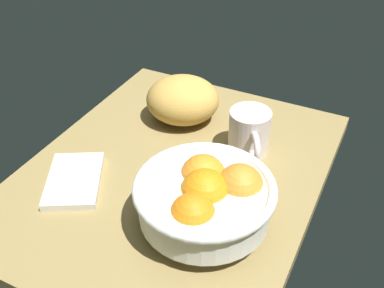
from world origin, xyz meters
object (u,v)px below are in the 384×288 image
object	(u,v)px
bread_loaf	(183,100)
napkin_folded	(74,180)
fruit_bowl	(207,197)
mug	(250,133)

from	to	relation	value
bread_loaf	napkin_folded	xyz separation A→B (cm)	(28.18, -8.48, -4.41)
bread_loaf	fruit_bowl	bearing A→B (deg)	34.01
bread_loaf	mug	size ratio (longest dim) A/B	1.36
fruit_bowl	mug	xyz separation A→B (cm)	(-22.10, -0.73, -1.59)
fruit_bowl	bread_loaf	world-z (taller)	fruit_bowl
fruit_bowl	napkin_folded	world-z (taller)	fruit_bowl
fruit_bowl	napkin_folded	xyz separation A→B (cm)	(1.49, -26.49, -5.49)
bread_loaf	napkin_folded	distance (cm)	29.76
napkin_folded	fruit_bowl	bearing A→B (deg)	93.22
mug	napkin_folded	bearing A→B (deg)	-47.52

